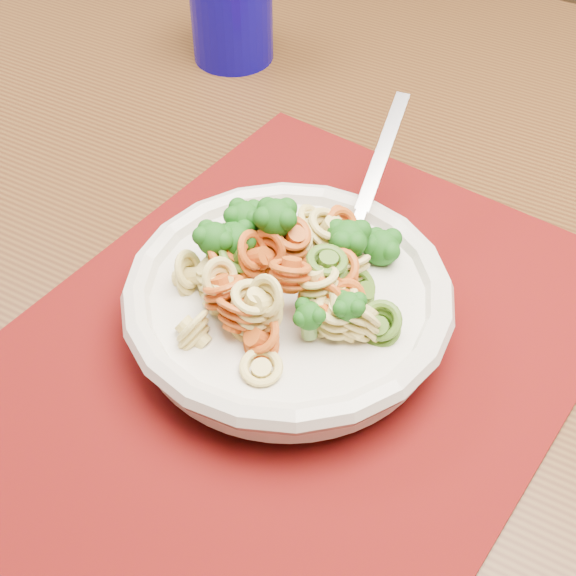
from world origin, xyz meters
TOP-DOWN VIEW (x-y plane):
  - dining_table at (-0.15, -0.05)m, footprint 1.48×1.23m
  - placemat at (-0.08, -0.19)m, footprint 0.54×0.47m
  - pasta_bowl at (-0.07, -0.17)m, footprint 0.23×0.23m
  - pasta_broccoli_heap at (-0.07, -0.17)m, footprint 0.20×0.20m
  - fork at (-0.00, -0.16)m, footprint 0.17×0.11m
  - tumbler at (0.12, 0.17)m, footprint 0.08×0.08m

SIDE VIEW (x-z plane):
  - dining_table at x=-0.15m, z-range 0.26..1.03m
  - placemat at x=-0.08m, z-range 0.77..0.77m
  - pasta_bowl at x=-0.07m, z-range 0.77..0.82m
  - fork at x=0.00m, z-range 0.78..0.85m
  - pasta_broccoli_heap at x=-0.07m, z-range 0.78..0.85m
  - tumbler at x=0.12m, z-range 0.77..0.87m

